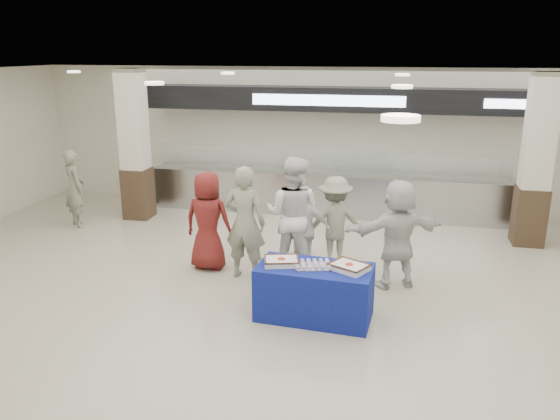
% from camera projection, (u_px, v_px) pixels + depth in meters
% --- Properties ---
extents(ground, '(14.00, 14.00, 0.00)m').
position_uv_depth(ground, '(273.00, 326.00, 7.34)').
color(ground, '#BDB6A1').
rests_on(ground, ground).
extents(serving_line, '(8.70, 0.85, 2.80)m').
position_uv_depth(serving_line, '(328.00, 163.00, 12.06)').
color(serving_line, '#AEB0B5').
rests_on(serving_line, ground).
extents(column_left, '(0.55, 0.55, 3.20)m').
position_uv_depth(column_left, '(135.00, 149.00, 11.66)').
color(column_left, '#332317').
rests_on(column_left, ground).
extents(column_right, '(0.55, 0.55, 3.20)m').
position_uv_depth(column_right, '(536.00, 165.00, 10.02)').
color(column_right, '#332317').
rests_on(column_right, ground).
extents(display_table, '(1.60, 0.88, 0.75)m').
position_uv_depth(display_table, '(314.00, 292.00, 7.47)').
color(display_table, navy).
rests_on(display_table, ground).
extents(sheet_cake_left, '(0.54, 0.47, 0.10)m').
position_uv_depth(sheet_cake_left, '(281.00, 261.00, 7.45)').
color(sheet_cake_left, white).
rests_on(sheet_cake_left, display_table).
extents(sheet_cake_right, '(0.59, 0.55, 0.10)m').
position_uv_depth(sheet_cake_right, '(349.00, 266.00, 7.25)').
color(sheet_cake_right, white).
rests_on(sheet_cake_right, display_table).
extents(cupcake_tray, '(0.49, 0.41, 0.07)m').
position_uv_depth(cupcake_tray, '(312.00, 265.00, 7.34)').
color(cupcake_tray, '#A7A7AB').
rests_on(cupcake_tray, display_table).
extents(civilian_maroon, '(0.85, 0.58, 1.67)m').
position_uv_depth(civilian_maroon, '(208.00, 221.00, 9.06)').
color(civilian_maroon, maroon).
rests_on(civilian_maroon, ground).
extents(soldier_a, '(0.71, 0.49, 1.85)m').
position_uv_depth(soldier_a, '(245.00, 223.00, 8.66)').
color(soldier_a, slate).
rests_on(soldier_a, ground).
extents(chef_tall, '(1.03, 0.85, 1.94)m').
position_uv_depth(chef_tall, '(293.00, 215.00, 8.92)').
color(chef_tall, white).
rests_on(chef_tall, ground).
extents(chef_short, '(0.90, 0.45, 1.49)m').
position_uv_depth(chef_short, '(304.00, 230.00, 8.89)').
color(chef_short, white).
rests_on(chef_short, ground).
extents(soldier_b, '(1.15, 0.87, 1.58)m').
position_uv_depth(soldier_b, '(335.00, 222.00, 9.12)').
color(soldier_b, slate).
rests_on(soldier_b, ground).
extents(civilian_white, '(1.66, 1.12, 1.71)m').
position_uv_depth(civilian_white, '(398.00, 234.00, 8.35)').
color(civilian_white, silver).
rests_on(civilian_white, ground).
extents(soldier_bg, '(0.71, 0.67, 1.63)m').
position_uv_depth(soldier_bg, '(75.00, 188.00, 11.27)').
color(soldier_bg, slate).
rests_on(soldier_bg, ground).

